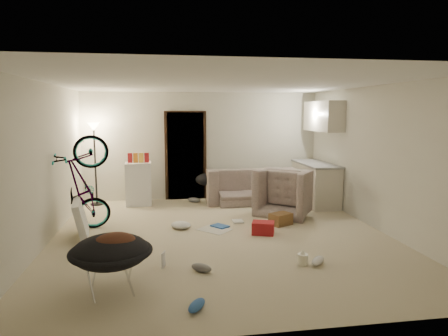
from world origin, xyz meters
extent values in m
cube|color=beige|center=(0.00, 0.00, -0.01)|extent=(5.50, 6.00, 0.02)
cube|color=white|center=(0.00, 0.00, 2.51)|extent=(5.50, 6.00, 0.02)
cube|color=silver|center=(0.00, 3.01, 1.25)|extent=(5.50, 0.02, 2.50)
cube|color=silver|center=(0.00, -3.01, 1.25)|extent=(5.50, 0.02, 2.50)
cube|color=silver|center=(-2.76, 0.00, 1.25)|extent=(0.02, 6.00, 2.50)
cube|color=silver|center=(2.76, 0.00, 1.25)|extent=(0.02, 6.00, 2.50)
cube|color=black|center=(-0.40, 2.97, 1.02)|extent=(0.85, 0.10, 2.04)
cube|color=black|center=(-0.40, 2.94, 1.02)|extent=(0.97, 0.04, 2.10)
cylinder|color=black|center=(-2.40, 2.65, 0.01)|extent=(0.28, 0.28, 0.03)
cylinder|color=black|center=(-2.40, 2.65, 0.85)|extent=(0.04, 0.04, 1.70)
cone|color=#FFE0A5|center=(-2.40, 2.65, 1.72)|extent=(0.24, 0.24, 0.18)
cube|color=beige|center=(2.43, 2.00, 0.44)|extent=(0.60, 1.50, 0.88)
cube|color=gray|center=(2.43, 2.00, 0.90)|extent=(0.64, 1.54, 0.04)
cube|color=beige|center=(2.56, 2.00, 1.95)|extent=(0.38, 1.40, 0.65)
imported|color=#3D443C|center=(1.02, 2.45, 0.29)|extent=(2.03, 0.85, 0.59)
imported|color=#3D443C|center=(1.60, 1.30, 0.34)|extent=(1.40, 1.38, 0.68)
imported|color=black|center=(-2.30, 0.64, 0.44)|extent=(1.79, 1.01, 0.98)
imported|color=maroon|center=(-0.98, -1.30, 0.01)|extent=(0.24, 0.21, 0.02)
cube|color=white|center=(-1.47, 2.55, 0.47)|extent=(0.57, 0.57, 0.94)
cube|color=maroon|center=(-1.64, 2.55, 1.00)|extent=(0.11, 0.08, 0.30)
cube|color=orange|center=(-1.52, 2.55, 1.00)|extent=(0.11, 0.08, 0.30)
cube|color=gold|center=(-1.40, 2.55, 1.00)|extent=(0.11, 0.08, 0.30)
cube|color=maroon|center=(-1.28, 2.55, 1.00)|extent=(0.10, 0.07, 0.30)
cylinder|color=silver|center=(-1.55, -1.88, 0.22)|extent=(0.62, 0.62, 0.43)
ellipsoid|color=black|center=(-1.55, -1.88, 0.48)|extent=(0.87, 0.87, 0.36)
torus|color=black|center=(-1.55, -1.88, 0.48)|extent=(0.93, 0.93, 0.07)
ellipsoid|color=#4A2719|center=(-1.50, -1.91, 0.59)|extent=(0.56, 0.50, 0.22)
ellipsoid|color=black|center=(0.07, 2.45, 0.54)|extent=(0.59, 0.50, 0.28)
cube|color=silver|center=(-2.30, 0.34, 0.30)|extent=(0.37, 0.93, 0.61)
cube|color=brown|center=(1.17, 0.47, 0.11)|extent=(0.45, 0.41, 0.21)
cube|color=maroon|center=(0.71, -0.02, 0.10)|extent=(0.43, 0.37, 0.21)
cylinder|color=white|center=(0.90, -1.42, 0.07)|extent=(0.14, 0.14, 0.14)
cone|color=white|center=(0.90, -1.42, 0.17)|extent=(0.08, 0.08, 0.06)
cube|color=beige|center=(-0.07, 0.35, 0.00)|extent=(0.66, 0.66, 0.01)
cube|color=#3365B9|center=(0.05, 0.50, 0.01)|extent=(0.35, 0.36, 0.03)
cube|color=silver|center=(0.43, 0.78, 0.01)|extent=(0.20, 0.26, 0.02)
ellipsoid|color=#3365B9|center=(0.56, 2.22, 0.06)|extent=(0.32, 0.25, 0.11)
ellipsoid|color=slate|center=(-0.25, 2.55, 0.06)|extent=(0.32, 0.24, 0.11)
ellipsoid|color=#3365B9|center=(-0.63, -2.46, 0.05)|extent=(0.26, 0.31, 0.11)
ellipsoid|color=slate|center=(-0.48, -1.46, 0.05)|extent=(0.30, 0.27, 0.11)
ellipsoid|color=white|center=(1.10, -1.47, 0.06)|extent=(0.30, 0.30, 0.11)
ellipsoid|color=black|center=(0.33, 2.55, 0.07)|extent=(0.51, 0.46, 0.13)
ellipsoid|color=silver|center=(-0.65, 0.53, 0.06)|extent=(0.49, 0.49, 0.12)
camera|label=1|loc=(-0.96, -6.35, 2.04)|focal=32.00mm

